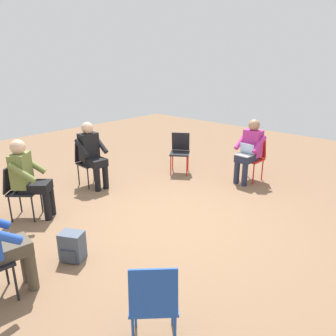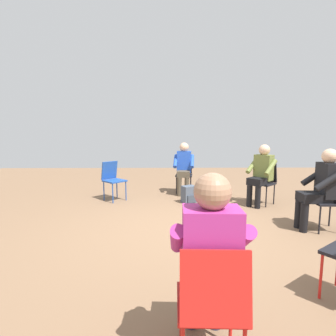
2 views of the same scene
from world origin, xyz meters
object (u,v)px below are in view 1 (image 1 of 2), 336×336
chair_southwest (180,150)px  backpack_near_laptop_user (73,248)px  chair_northeast (154,300)px  chair_south (88,160)px  chair_southeast (19,187)px  person_in_olive (28,175)px  person_with_laptop (250,148)px  chair_west (253,156)px  person_in_black (92,152)px

chair_southwest → backpack_near_laptop_user: bearing=73.8°
chair_northeast → chair_south: 4.10m
chair_southeast → person_in_olive: bearing=90.0°
chair_south → person_in_olive: (1.42, 0.55, 0.20)m
person_with_laptop → backpack_near_laptop_user: 3.90m
chair_west → person_with_laptop: size_ratio=0.69×
person_with_laptop → chair_southwest: bearing=21.3°
person_in_black → chair_west: bearing=141.8°
chair_southwest → person_with_laptop: bearing=164.1°
person_in_olive → backpack_near_laptop_user: 1.55m
chair_northeast → person_in_olive: size_ratio=0.69×
chair_south → person_in_olive: bearing=23.5°
chair_southeast → chair_west: size_ratio=1.00×
person_with_laptop → backpack_near_laptop_user: person_with_laptop is taller
person_in_olive → backpack_near_laptop_user: (0.21, 1.44, -0.54)m
chair_south → person_with_laptop: 3.16m
person_with_laptop → person_in_black: same height
chair_southeast → chair_northeast: 3.24m
chair_northeast → chair_southwest: 4.59m
chair_southwest → person_in_black: 1.90m
chair_northeast → backpack_near_laptop_user: (-0.26, -1.65, -0.34)m
person_with_laptop → person_in_black: size_ratio=1.00×
chair_northeast → person_in_black: (-1.88, -3.48, 0.20)m
chair_southwest → person_in_olive: person_in_olive is taller
chair_south → person_with_laptop: size_ratio=0.69×
chair_southeast → person_in_olive: 0.26m
chair_northeast → person_in_black: person_in_black is taller
chair_south → person_in_olive: size_ratio=0.69×
chair_southwest → person_in_black: person_in_black is taller
backpack_near_laptop_user → person_in_olive: bearing=-98.3°
chair_southwest → chair_west: bearing=170.1°
chair_southeast → backpack_near_laptop_user: 1.61m
chair_northeast → chair_southwest: same height
chair_southwest → backpack_near_laptop_user: (3.38, 1.14, -0.34)m
chair_west → chair_south: (2.40, -2.24, 0.00)m
chair_northeast → chair_southwest: bearing=82.6°
person_in_olive → person_with_laptop: bearing=113.2°
chair_southwest → person_with_laptop: person_with_laptop is taller
chair_southeast → person_in_black: size_ratio=0.69×
chair_southeast → chair_west: same height
chair_southeast → chair_west: bearing=113.2°
chair_southeast → backpack_near_laptop_user: chair_southeast is taller
chair_northeast → chair_southwest: size_ratio=1.00×
chair_west → chair_south: size_ratio=1.00×
chair_southeast → person_with_laptop: size_ratio=0.69×
person_in_black → chair_southwest: bearing=161.3°
chair_south → person_in_olive: person_in_olive is taller
chair_west → person_in_black: (2.40, -2.07, 0.20)m
chair_northeast → person_in_olive: 3.14m
person_in_black → backpack_near_laptop_user: 2.50m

